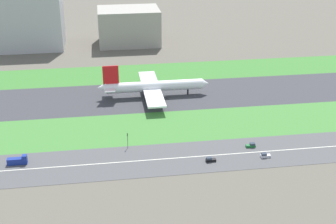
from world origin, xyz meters
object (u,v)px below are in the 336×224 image
at_px(airliner, 152,86).
at_px(traffic_light, 128,139).
at_px(car_1, 210,160).
at_px(car_2, 251,145).
at_px(terminal_building, 25,21).
at_px(fuel_tank_west, 122,23).
at_px(car_0, 265,155).
at_px(truck_0, 18,161).
at_px(hangar_building, 129,26).

xyz_separation_m(airliner, traffic_light, (-18.15, -60.01, -1.94)).
relative_size(car_1, traffic_light, 0.61).
bearing_deg(car_2, airliner, 119.38).
distance_m(airliner, terminal_building, 142.58).
bearing_deg(fuel_tank_west, car_2, -78.35).
bearing_deg(car_0, traffic_light, -16.78).
relative_size(truck_0, terminal_building, 0.15).
xyz_separation_m(car_0, car_2, (-3.24, 10.00, 0.00)).
bearing_deg(hangar_building, fuel_tank_west, 94.16).
bearing_deg(hangar_building, car_1, -83.49).
height_order(truck_0, car_0, truck_0).
bearing_deg(truck_0, car_0, -5.31).
xyz_separation_m(truck_0, car_0, (107.63, -10.00, -0.75)).
relative_size(car_0, traffic_light, 0.61).
relative_size(car_1, car_0, 1.00).
distance_m(airliner, car_0, 88.53).
xyz_separation_m(truck_0, terminal_building, (-18.22, 182.00, 19.48)).
xyz_separation_m(airliner, fuel_tank_west, (-8.50, 159.00, 0.10)).
distance_m(car_0, traffic_light, 62.42).
distance_m(traffic_light, terminal_building, 186.93).
bearing_deg(fuel_tank_west, car_1, -83.94).
bearing_deg(terminal_building, hangar_building, 0.00).
xyz_separation_m(car_0, fuel_tank_west, (-50.03, 237.00, 5.41)).
xyz_separation_m(truck_0, fuel_tank_west, (57.60, 227.00, 4.66)).
bearing_deg(airliner, hangar_building, 92.62).
distance_m(car_1, truck_0, 83.38).
height_order(airliner, traffic_light, airliner).
bearing_deg(car_2, fuel_tank_west, 101.65).
height_order(truck_0, fuel_tank_west, fuel_tank_west).
relative_size(car_1, car_2, 1.00).
bearing_deg(car_0, airliner, -61.97).
bearing_deg(car_2, car_0, -72.03).
xyz_separation_m(traffic_light, hangar_building, (12.92, 174.01, 9.64)).
height_order(car_0, car_2, same).
distance_m(traffic_light, hangar_building, 174.75).
bearing_deg(truck_0, fuel_tank_west, 75.76).
relative_size(terminal_building, hangar_building, 1.18).
bearing_deg(truck_0, hangar_building, 71.51).
height_order(terminal_building, fuel_tank_west, terminal_building).
bearing_deg(traffic_light, terminal_building, 110.82).
xyz_separation_m(car_1, car_2, (21.61, 10.00, 0.00)).
relative_size(traffic_light, terminal_building, 0.13).
distance_m(car_1, terminal_building, 217.89).
xyz_separation_m(car_2, traffic_light, (-56.44, 7.99, 3.37)).
height_order(terminal_building, hangar_building, terminal_building).
bearing_deg(hangar_building, traffic_light, -94.25).
bearing_deg(terminal_building, car_1, -62.25).
relative_size(car_1, fuel_tank_west, 0.21).
height_order(car_1, terminal_building, terminal_building).
xyz_separation_m(car_0, terminal_building, (-125.86, 192.00, 20.23)).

